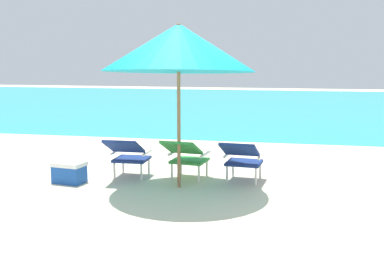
{
  "coord_description": "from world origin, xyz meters",
  "views": [
    {
      "loc": [
        1.65,
        -7.12,
        1.88
      ],
      "look_at": [
        0.0,
        0.64,
        0.75
      ],
      "focal_mm": 46.17,
      "sensor_mm": 36.0,
      "label": 1
    }
  ],
  "objects_px": {
    "beach_umbrella_center": "(179,48)",
    "cooler_box": "(69,172)",
    "lounge_chair_center": "(186,155)",
    "lounge_chair_right": "(242,157)",
    "lounge_chair_left": "(128,154)"
  },
  "relations": [
    {
      "from": "lounge_chair_right",
      "to": "lounge_chair_left",
      "type": "bearing_deg",
      "value": -176.65
    },
    {
      "from": "lounge_chair_center",
      "to": "cooler_box",
      "type": "bearing_deg",
      "value": -163.5
    },
    {
      "from": "lounge_chair_left",
      "to": "beach_umbrella_center",
      "type": "distance_m",
      "value": 1.88
    },
    {
      "from": "lounge_chair_right",
      "to": "beach_umbrella_center",
      "type": "distance_m",
      "value": 1.89
    },
    {
      "from": "lounge_chair_center",
      "to": "lounge_chair_right",
      "type": "relative_size",
      "value": 1.01
    },
    {
      "from": "lounge_chair_left",
      "to": "beach_umbrella_center",
      "type": "xyz_separation_m",
      "value": [
        0.9,
        -0.33,
        1.62
      ]
    },
    {
      "from": "lounge_chair_center",
      "to": "cooler_box",
      "type": "distance_m",
      "value": 1.79
    },
    {
      "from": "beach_umbrella_center",
      "to": "lounge_chair_center",
      "type": "bearing_deg",
      "value": 89.2
    },
    {
      "from": "lounge_chair_center",
      "to": "lounge_chair_right",
      "type": "distance_m",
      "value": 0.86
    },
    {
      "from": "lounge_chair_center",
      "to": "cooler_box",
      "type": "relative_size",
      "value": 1.81
    },
    {
      "from": "beach_umbrella_center",
      "to": "cooler_box",
      "type": "distance_m",
      "value": 2.52
    },
    {
      "from": "lounge_chair_center",
      "to": "cooler_box",
      "type": "xyz_separation_m",
      "value": [
        -1.7,
        -0.5,
        -0.24
      ]
    },
    {
      "from": "lounge_chair_center",
      "to": "beach_umbrella_center",
      "type": "relative_size",
      "value": 0.38
    },
    {
      "from": "lounge_chair_left",
      "to": "lounge_chair_center",
      "type": "bearing_deg",
      "value": 5.29
    },
    {
      "from": "lounge_chair_left",
      "to": "lounge_chair_center",
      "type": "relative_size",
      "value": 0.95
    }
  ]
}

